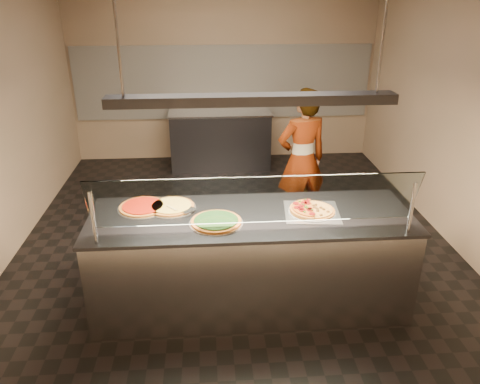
{
  "coord_description": "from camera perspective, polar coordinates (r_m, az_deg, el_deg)",
  "views": [
    {
      "loc": [
        -0.3,
        -4.85,
        2.78
      ],
      "look_at": [
        -0.01,
        -0.9,
        1.02
      ],
      "focal_mm": 35.0,
      "sensor_mm": 36.0,
      "label": 1
    }
  ],
  "objects": [
    {
      "name": "prep_table",
      "position": [
        7.76,
        -2.41,
        6.55
      ],
      "size": [
        1.64,
        0.74,
        0.93
      ],
      "color": "#343438",
      "rests_on": "ground"
    },
    {
      "name": "pizza_spatula",
      "position": [
        4.19,
        -7.53,
        -2.01
      ],
      "size": [
        0.28,
        0.17,
        0.02
      ],
      "color": "#B7B7BC",
      "rests_on": "pizza_spinach"
    },
    {
      "name": "lamp_rod_right",
      "position": [
        3.91,
        17.2,
        18.78
      ],
      "size": [
        0.02,
        0.02,
        1.01
      ],
      "primitive_type": "cylinder",
      "color": "#B7B7BC",
      "rests_on": "ceiling"
    },
    {
      "name": "wall_right",
      "position": [
        5.75,
        25.53,
        8.77
      ],
      "size": [
        0.02,
        6.0,
        3.0
      ],
      "primitive_type": "cube",
      "color": "tan",
      "rests_on": "ground"
    },
    {
      "name": "pizza_cheese",
      "position": [
        4.28,
        -8.34,
        -1.72
      ],
      "size": [
        0.44,
        0.44,
        0.03
      ],
      "color": "silver",
      "rests_on": "serving_counter"
    },
    {
      "name": "tile_band",
      "position": [
        7.97,
        -2.01,
        13.22
      ],
      "size": [
        4.9,
        0.02,
        1.2
      ],
      "primitive_type": "cube",
      "color": "silver",
      "rests_on": "wall_back"
    },
    {
      "name": "sneeze_guard",
      "position": [
        3.67,
        1.9,
        -1.1
      ],
      "size": [
        2.6,
        0.18,
        0.54
      ],
      "color": "#B7B7BC",
      "rests_on": "serving_counter"
    },
    {
      "name": "serving_counter",
      "position": [
        4.33,
        1.29,
        -8.32
      ],
      "size": [
        2.84,
        0.94,
        0.93
      ],
      "color": "#B7B7BC",
      "rests_on": "ground"
    },
    {
      "name": "wall_back",
      "position": [
        7.97,
        -2.04,
        14.67
      ],
      "size": [
        5.0,
        0.02,
        3.0
      ],
      "primitive_type": "cube",
      "color": "tan",
      "rests_on": "ground"
    },
    {
      "name": "pizza_spinach",
      "position": [
        3.97,
        -2.93,
        -3.59
      ],
      "size": [
        0.46,
        0.46,
        0.03
      ],
      "color": "silver",
      "rests_on": "serving_counter"
    },
    {
      "name": "ground",
      "position": [
        5.6,
        -0.55,
        -5.93
      ],
      "size": [
        5.0,
        6.0,
        0.02
      ],
      "primitive_type": "cube",
      "color": "black",
      "rests_on": "ground"
    },
    {
      "name": "perforated_tray",
      "position": [
        4.2,
        8.74,
        -2.37
      ],
      "size": [
        0.52,
        0.52,
        0.01
      ],
      "color": "silver",
      "rests_on": "serving_counter"
    },
    {
      "name": "lamp_rod_left",
      "position": [
        3.71,
        -14.84,
        18.82
      ],
      "size": [
        0.02,
        0.02,
        1.01
      ],
      "primitive_type": "cylinder",
      "color": "#B7B7BC",
      "rests_on": "ceiling"
    },
    {
      "name": "half_pizza_pepperoni",
      "position": [
        4.17,
        7.5,
        -2.07
      ],
      "size": [
        0.24,
        0.41,
        0.05
      ],
      "color": "#98511C",
      "rests_on": "perforated_tray"
    },
    {
      "name": "worker",
      "position": [
        5.64,
        7.53,
        3.88
      ],
      "size": [
        0.72,
        0.57,
        1.73
      ],
      "primitive_type": "imported",
      "rotation": [
        0.0,
        0.0,
        3.42
      ],
      "color": "#3A3341",
      "rests_on": "ground"
    },
    {
      "name": "half_pizza_sausage",
      "position": [
        4.21,
        10.01,
        -2.08
      ],
      "size": [
        0.24,
        0.41,
        0.04
      ],
      "color": "#98511C",
      "rests_on": "perforated_tray"
    },
    {
      "name": "heat_lamp_housing",
      "position": [
        3.76,
        1.5,
        11.19
      ],
      "size": [
        2.3,
        0.18,
        0.08
      ],
      "primitive_type": "cube",
      "color": "#343438",
      "rests_on": "ceiling"
    },
    {
      "name": "wall_front",
      "position": [
        2.26,
        4.33,
        -10.56
      ],
      "size": [
        5.0,
        0.02,
        3.0
      ],
      "primitive_type": "cube",
      "color": "tan",
      "rests_on": "ground"
    },
    {
      "name": "pizza_tomato",
      "position": [
        4.32,
        -11.76,
        -1.72
      ],
      "size": [
        0.45,
        0.45,
        0.03
      ],
      "color": "silver",
      "rests_on": "serving_counter"
    }
  ]
}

